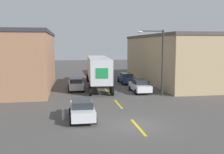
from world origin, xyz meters
name	(u,v)px	position (x,y,z in m)	size (l,w,h in m)	color
ground_plane	(136,125)	(0.00, 0.00, 0.00)	(160.00, 160.00, 0.00)	#4C4947
road_centerline	(118,104)	(0.00, 6.98, 0.00)	(0.20, 18.96, 0.01)	gold
warehouse_left	(5,60)	(-12.66, 19.29, 3.65)	(11.96, 19.98, 7.30)	#9E7051
warehouse_right	(183,58)	(12.94, 21.89, 3.54)	(12.52, 24.43, 7.07)	tan
semi_truck	(98,69)	(-0.72, 18.09, 2.41)	(3.46, 15.15, 4.00)	navy
parked_car_right_far	(126,78)	(3.72, 20.68, 0.79)	(1.95, 4.58, 1.52)	navy
parked_car_right_mid	(140,86)	(3.72, 13.02, 0.79)	(1.95, 4.58, 1.52)	silver
parked_car_left_far	(76,84)	(-3.72, 15.81, 0.79)	(1.95, 4.58, 1.52)	#B2B2B7
parked_car_left_near	(82,109)	(-3.72, 2.14, 0.79)	(1.95, 4.58, 1.52)	silver
street_lamp	(159,57)	(5.20, 10.55, 4.30)	(2.94, 0.32, 7.25)	#2D2D30
fire_hydrant	(63,114)	(-5.13, 2.25, 0.42)	(0.22, 0.22, 0.85)	silver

